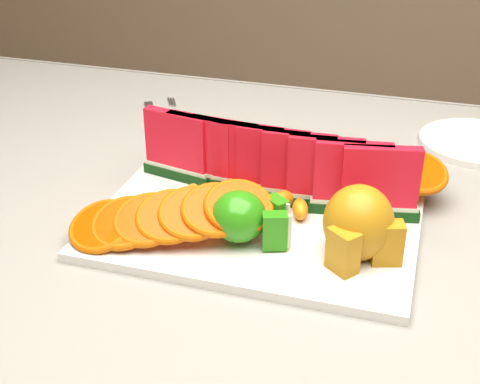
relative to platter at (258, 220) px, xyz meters
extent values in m
cube|color=#4C341E|center=(0.02, 0.00, -0.03)|extent=(1.40, 0.90, 0.03)
cube|color=#4C341E|center=(-0.62, 0.39, -0.40)|extent=(0.06, 0.06, 0.72)
cube|color=gray|center=(0.02, 0.00, -0.01)|extent=(1.52, 1.02, 0.01)
cube|color=gray|center=(0.02, 0.51, -0.10)|extent=(1.52, 0.01, 0.20)
cube|color=silver|center=(0.00, 0.00, 0.00)|extent=(0.40, 0.30, 0.01)
ellipsoid|color=#308017|center=(-0.01, -0.06, 0.04)|extent=(0.07, 0.07, 0.06)
cube|color=#308017|center=(0.04, -0.07, 0.03)|extent=(0.03, 0.03, 0.05)
cube|color=beige|center=(0.04, -0.07, 0.03)|extent=(0.03, 0.01, 0.04)
cube|color=#308017|center=(0.03, -0.03, 0.03)|extent=(0.03, 0.03, 0.05)
cube|color=beige|center=(0.04, -0.03, 0.03)|extent=(0.02, 0.02, 0.04)
ellipsoid|color=olive|center=(0.13, -0.05, 0.05)|extent=(0.10, 0.10, 0.09)
cube|color=olive|center=(0.12, -0.09, 0.03)|extent=(0.04, 0.04, 0.05)
cube|color=olive|center=(0.17, -0.06, 0.03)|extent=(0.04, 0.03, 0.05)
cylinder|color=silver|center=(0.27, 0.33, 0.00)|extent=(0.19, 0.19, 0.01)
cube|color=silver|center=(-0.26, 0.27, 0.00)|extent=(0.09, 0.16, 0.00)
cube|color=silver|center=(-0.27, 0.36, 0.00)|extent=(0.02, 0.04, 0.00)
cube|color=silver|center=(-0.26, 0.36, 0.00)|extent=(0.02, 0.04, 0.00)
cube|color=silver|center=(-0.26, 0.36, 0.00)|extent=(0.02, 0.04, 0.00)
cube|color=#103F11|center=(-0.14, 0.07, 0.01)|extent=(0.11, 0.04, 0.01)
cube|color=silver|center=(-0.14, 0.07, 0.02)|extent=(0.10, 0.04, 0.01)
cube|color=red|center=(-0.14, 0.07, 0.07)|extent=(0.10, 0.04, 0.08)
cube|color=#103F11|center=(-0.10, 0.06, 0.01)|extent=(0.11, 0.04, 0.01)
cube|color=silver|center=(-0.10, 0.06, 0.02)|extent=(0.10, 0.03, 0.01)
cube|color=red|center=(-0.10, 0.06, 0.07)|extent=(0.10, 0.03, 0.08)
cube|color=#103F11|center=(-0.07, 0.06, 0.01)|extent=(0.11, 0.03, 0.01)
cube|color=silver|center=(-0.07, 0.06, 0.02)|extent=(0.10, 0.03, 0.01)
cube|color=red|center=(-0.07, 0.06, 0.07)|extent=(0.10, 0.03, 0.08)
cube|color=#103F11|center=(-0.03, 0.06, 0.01)|extent=(0.11, 0.03, 0.01)
cube|color=silver|center=(-0.03, 0.06, 0.02)|extent=(0.10, 0.02, 0.01)
cube|color=red|center=(-0.03, 0.06, 0.07)|extent=(0.10, 0.02, 0.08)
cube|color=#103F11|center=(0.00, 0.05, 0.01)|extent=(0.10, 0.02, 0.01)
cube|color=silver|center=(0.00, 0.05, 0.02)|extent=(0.10, 0.02, 0.01)
cube|color=red|center=(0.00, 0.05, 0.07)|extent=(0.10, 0.02, 0.08)
cube|color=#103F11|center=(0.04, 0.05, 0.01)|extent=(0.11, 0.03, 0.01)
cube|color=silver|center=(0.04, 0.05, 0.02)|extent=(0.10, 0.02, 0.01)
cube|color=red|center=(0.04, 0.05, 0.07)|extent=(0.10, 0.02, 0.08)
cube|color=#103F11|center=(0.07, 0.05, 0.01)|extent=(0.11, 0.03, 0.01)
cube|color=silver|center=(0.07, 0.05, 0.02)|extent=(0.10, 0.03, 0.01)
cube|color=red|center=(0.07, 0.05, 0.07)|extent=(0.10, 0.03, 0.08)
cube|color=#103F11|center=(0.11, 0.04, 0.01)|extent=(0.11, 0.04, 0.01)
cube|color=silver|center=(0.11, 0.04, 0.02)|extent=(0.10, 0.03, 0.01)
cube|color=red|center=(0.11, 0.04, 0.07)|extent=(0.10, 0.03, 0.08)
cube|color=#103F11|center=(0.14, 0.04, 0.01)|extent=(0.11, 0.04, 0.01)
cube|color=silver|center=(0.14, 0.04, 0.02)|extent=(0.10, 0.04, 0.01)
cube|color=red|center=(0.14, 0.04, 0.07)|extent=(0.10, 0.04, 0.08)
cylinder|color=#DC3600|center=(-0.16, -0.10, 0.02)|extent=(0.09, 0.09, 0.03)
torus|color=#DB3800|center=(-0.16, -0.10, 0.02)|extent=(0.10, 0.10, 0.04)
cylinder|color=#DC3600|center=(-0.14, -0.10, 0.03)|extent=(0.08, 0.08, 0.03)
torus|color=#DB3800|center=(-0.14, -0.10, 0.03)|extent=(0.09, 0.09, 0.04)
cylinder|color=#DC3600|center=(-0.11, -0.09, 0.03)|extent=(0.08, 0.08, 0.03)
torus|color=#DB3800|center=(-0.11, -0.09, 0.03)|extent=(0.09, 0.09, 0.04)
cylinder|color=#DC3600|center=(-0.09, -0.08, 0.04)|extent=(0.09, 0.08, 0.03)
torus|color=#DB3800|center=(-0.09, -0.08, 0.04)|extent=(0.10, 0.09, 0.04)
cylinder|color=#DC3600|center=(-0.06, -0.07, 0.04)|extent=(0.09, 0.09, 0.03)
torus|color=#DB3800|center=(-0.06, -0.07, 0.04)|extent=(0.10, 0.10, 0.04)
cylinder|color=#DC3600|center=(-0.03, -0.06, 0.04)|extent=(0.10, 0.10, 0.03)
torus|color=#DB3800|center=(-0.03, -0.06, 0.04)|extent=(0.11, 0.11, 0.04)
cylinder|color=#DC3600|center=(-0.01, -0.06, 0.05)|extent=(0.10, 0.10, 0.03)
torus|color=#DB3800|center=(-0.01, -0.06, 0.05)|extent=(0.11, 0.11, 0.04)
cylinder|color=#DC3600|center=(-0.10, 0.12, 0.02)|extent=(0.08, 0.08, 0.03)
torus|color=#DB3800|center=(-0.10, 0.12, 0.02)|extent=(0.09, 0.09, 0.03)
cylinder|color=#DC3600|center=(-0.06, 0.12, 0.02)|extent=(0.09, 0.08, 0.03)
torus|color=#DB3800|center=(-0.06, 0.12, 0.02)|extent=(0.10, 0.10, 0.03)
cylinder|color=#DC3600|center=(-0.01, 0.12, 0.03)|extent=(0.09, 0.09, 0.03)
torus|color=#DB3800|center=(-0.01, 0.12, 0.03)|extent=(0.10, 0.10, 0.03)
cylinder|color=#DC3600|center=(0.04, 0.12, 0.03)|extent=(0.10, 0.10, 0.03)
torus|color=#DB3800|center=(0.04, 0.12, 0.03)|extent=(0.11, 0.11, 0.03)
cylinder|color=#DC3600|center=(0.09, 0.12, 0.03)|extent=(0.10, 0.10, 0.03)
torus|color=#DB3800|center=(0.09, 0.12, 0.03)|extent=(0.11, 0.11, 0.03)
cylinder|color=#DC3600|center=(0.14, 0.12, 0.03)|extent=(0.10, 0.10, 0.03)
torus|color=#DB3800|center=(0.14, 0.12, 0.03)|extent=(0.12, 0.12, 0.03)
cylinder|color=#DC3600|center=(0.18, 0.12, 0.04)|extent=(0.11, 0.11, 0.03)
torus|color=#DB3800|center=(0.18, 0.12, 0.04)|extent=(0.12, 0.12, 0.03)
ellipsoid|color=#E73102|center=(-0.09, 0.01, 0.02)|extent=(0.03, 0.04, 0.02)
ellipsoid|color=#E73102|center=(-0.07, 0.02, 0.02)|extent=(0.04, 0.03, 0.02)
ellipsoid|color=#E73102|center=(-0.05, 0.03, 0.02)|extent=(0.03, 0.04, 0.02)
ellipsoid|color=#E73102|center=(-0.03, 0.03, 0.02)|extent=(0.04, 0.02, 0.02)
ellipsoid|color=#E73102|center=(0.00, 0.01, 0.02)|extent=(0.03, 0.04, 0.02)
ellipsoid|color=#E73102|center=(0.03, 0.03, 0.02)|extent=(0.04, 0.04, 0.02)
ellipsoid|color=#E73102|center=(0.05, 0.01, 0.02)|extent=(0.03, 0.04, 0.02)
camera|label=1|loc=(0.19, -0.71, 0.44)|focal=50.00mm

